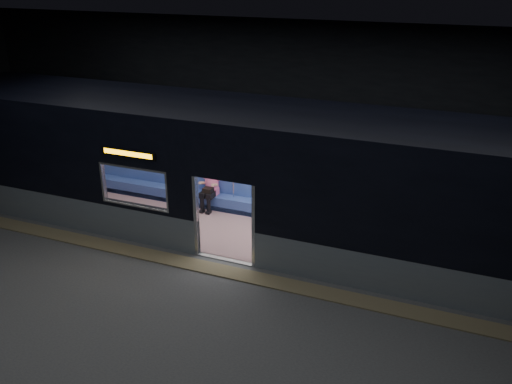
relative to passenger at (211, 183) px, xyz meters
The scene contains 7 objects.
station_floor 3.98m from the passenger, 65.48° to the right, with size 24.00×14.00×0.01m, color #47494C.
station_envelope 4.84m from the passenger, 65.48° to the right, with size 24.00×14.00×5.00m.
tactile_strip 3.50m from the passenger, 61.64° to the right, with size 22.80×0.50×0.03m, color #8C7F59.
metro_car 2.17m from the passenger, 31.83° to the right, with size 18.00×3.04×3.35m.
passenger is the anchor object (origin of this frame).
handbag 0.26m from the passenger, 82.56° to the right, with size 0.27×0.23×0.13m, color black.
transit_map 3.38m from the passenger, ahead, with size 0.94×0.03×0.61m, color white.
Camera 1 is at (4.92, -9.10, 6.52)m, focal length 38.00 mm.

